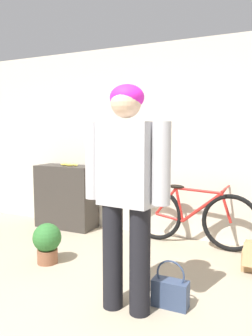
{
  "coord_description": "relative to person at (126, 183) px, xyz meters",
  "views": [
    {
      "loc": [
        1.4,
        -1.35,
        1.43
      ],
      "look_at": [
        0.34,
        0.91,
        1.15
      ],
      "focal_mm": 35.0,
      "sensor_mm": 36.0,
      "label": 1
    }
  ],
  "objects": [
    {
      "name": "bicycle",
      "position": [
        0.1,
        1.72,
        -0.67
      ],
      "size": [
        1.65,
        0.46,
        0.77
      ],
      "rotation": [
        0.0,
        0.0,
        -0.04
      ],
      "color": "black",
      "rests_on": "ground_plane"
    },
    {
      "name": "handbag",
      "position": [
        0.31,
        0.19,
        -0.91
      ],
      "size": [
        0.3,
        0.13,
        0.4
      ],
      "color": "#334260",
      "rests_on": "ground_plane"
    },
    {
      "name": "potted_plant",
      "position": [
        -1.18,
        0.5,
        -0.79
      ],
      "size": [
        0.31,
        0.31,
        0.44
      ],
      "color": "brown",
      "rests_on": "ground_plane"
    },
    {
      "name": "person",
      "position": [
        0.0,
        0.0,
        0.0
      ],
      "size": [
        0.71,
        0.27,
        1.79
      ],
      "rotation": [
        0.0,
        0.0,
        -0.11
      ],
      "color": "black",
      "rests_on": "ground_plane"
    },
    {
      "name": "wall_back",
      "position": [
        -0.34,
        1.98,
        0.26
      ],
      "size": [
        8.0,
        0.07,
        2.6
      ],
      "color": "beige",
      "rests_on": "ground_plane"
    },
    {
      "name": "banana",
      "position": [
        -1.7,
        1.68,
        -0.09
      ],
      "size": [
        0.31,
        0.09,
        0.04
      ],
      "color": "#EAD64C",
      "rests_on": "side_shelf"
    },
    {
      "name": "side_shelf",
      "position": [
        -1.8,
        1.73,
        -0.57
      ],
      "size": [
        0.89,
        0.41,
        0.93
      ],
      "color": "#38332D",
      "rests_on": "ground_plane"
    }
  ]
}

